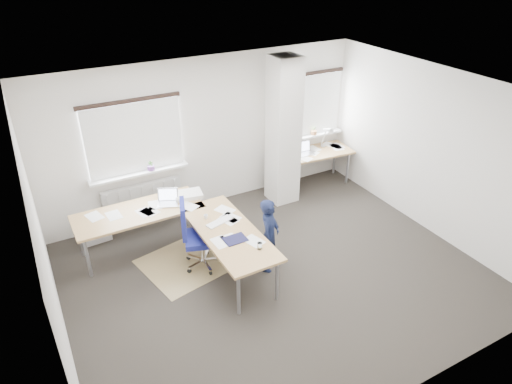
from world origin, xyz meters
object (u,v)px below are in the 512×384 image
desk_side (317,153)px  person (269,235)px  task_chair (200,248)px  desk_main (184,222)px

desk_side → person: (-2.25, -1.95, -0.09)m
task_chair → person: bearing=-11.9°
desk_side → task_chair: desk_side is taller
desk_main → task_chair: bearing=-66.8°
desk_side → person: bearing=-134.2°
desk_main → person: bearing=-38.9°
desk_main → desk_side: (3.29, 1.13, -0.01)m
task_chair → person: person is taller
task_chair → person: size_ratio=0.96×
desk_main → task_chair: (0.12, -0.27, -0.37)m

